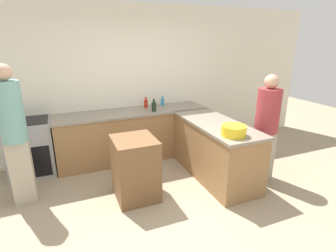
# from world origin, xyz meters

# --- Properties ---
(ground_plane) EXTENTS (14.00, 14.00, 0.00)m
(ground_plane) POSITION_xyz_m (0.00, 0.00, 0.00)
(ground_plane) COLOR tan
(wall_back) EXTENTS (8.00, 0.06, 2.70)m
(wall_back) POSITION_xyz_m (0.00, 2.18, 1.35)
(wall_back) COLOR silver
(wall_back) RESTS_ON ground_plane
(counter_back) EXTENTS (2.68, 0.67, 0.89)m
(counter_back) POSITION_xyz_m (0.00, 1.83, 0.45)
(counter_back) COLOR olive
(counter_back) RESTS_ON ground_plane
(counter_peninsula) EXTENTS (0.69, 1.68, 0.89)m
(counter_peninsula) POSITION_xyz_m (1.00, 0.68, 0.45)
(counter_peninsula) COLOR olive
(counter_peninsula) RESTS_ON ground_plane
(range_oven) EXTENTS (0.67, 0.60, 0.90)m
(range_oven) POSITION_xyz_m (-1.68, 1.85, 0.45)
(range_oven) COLOR #99999E
(range_oven) RESTS_ON ground_plane
(island_table) EXTENTS (0.55, 0.61, 0.85)m
(island_table) POSITION_xyz_m (-0.32, 0.58, 0.43)
(island_table) COLOR brown
(island_table) RESTS_ON ground_plane
(mixing_bowl) EXTENTS (0.32, 0.32, 0.14)m
(mixing_bowl) POSITION_xyz_m (0.89, 0.11, 0.96)
(mixing_bowl) COLOR yellow
(mixing_bowl) RESTS_ON counter_peninsula
(wine_bottle_dark) EXTENTS (0.08, 0.08, 0.22)m
(wine_bottle_dark) POSITION_xyz_m (0.35, 1.67, 0.98)
(wine_bottle_dark) COLOR black
(wine_bottle_dark) RESTS_ON counter_back
(hot_sauce_bottle) EXTENTS (0.07, 0.07, 0.20)m
(hot_sauce_bottle) POSITION_xyz_m (0.30, 1.98, 0.97)
(hot_sauce_bottle) COLOR red
(hot_sauce_bottle) RESTS_ON counter_back
(dish_soap_bottle) EXTENTS (0.07, 0.07, 0.19)m
(dish_soap_bottle) POSITION_xyz_m (0.64, 2.01, 0.96)
(dish_soap_bottle) COLOR #338CBF
(dish_soap_bottle) RESTS_ON counter_back
(person_by_range) EXTENTS (0.30, 0.30, 1.83)m
(person_by_range) POSITION_xyz_m (-1.72, 0.99, 1.01)
(person_by_range) COLOR #ADA38E
(person_by_range) RESTS_ON ground_plane
(person_at_peninsula) EXTENTS (0.34, 0.34, 1.63)m
(person_at_peninsula) POSITION_xyz_m (1.63, 0.31, 0.88)
(person_at_peninsula) COLOR #ADA38E
(person_at_peninsula) RESTS_ON ground_plane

